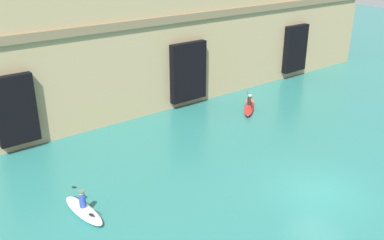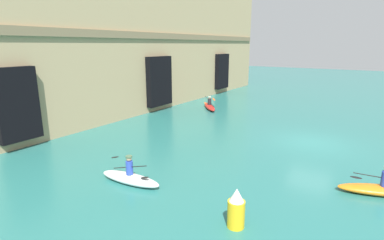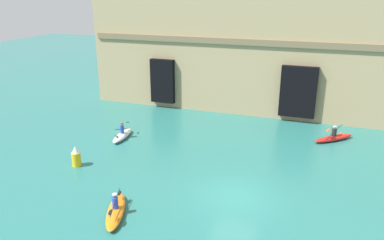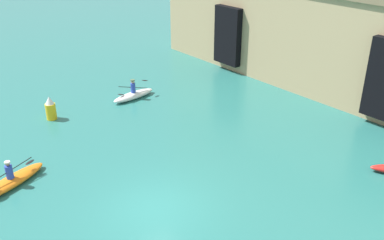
{
  "view_description": "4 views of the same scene",
  "coord_description": "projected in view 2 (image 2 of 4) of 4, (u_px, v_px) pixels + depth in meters",
  "views": [
    {
      "loc": [
        -15.58,
        -10.19,
        11.16
      ],
      "look_at": [
        -2.82,
        6.44,
        2.35
      ],
      "focal_mm": 40.0,
      "sensor_mm": 36.0,
      "label": 1
    },
    {
      "loc": [
        -17.97,
        -3.22,
        5.63
      ],
      "look_at": [
        -3.47,
        6.25,
        1.26
      ],
      "focal_mm": 28.0,
      "sensor_mm": 36.0,
      "label": 2
    },
    {
      "loc": [
        3.65,
        -17.32,
        10.49
      ],
      "look_at": [
        -4.89,
        6.96,
        1.42
      ],
      "focal_mm": 35.0,
      "sensor_mm": 36.0,
      "label": 3
    },
    {
      "loc": [
        11.01,
        -7.3,
        10.13
      ],
      "look_at": [
        -3.95,
        5.04,
        0.77
      ],
      "focal_mm": 40.0,
      "sensor_mm": 36.0,
      "label": 4
    }
  ],
  "objects": [
    {
      "name": "cliff_bluff",
      "position": [
        128.0,
        25.0,
        27.18
      ],
      "size": [
        39.13,
        8.11,
        14.79
      ],
      "color": "tan",
      "rests_on": "ground"
    },
    {
      "name": "kayak_red",
      "position": [
        209.0,
        106.0,
        26.91
      ],
      "size": [
        2.96,
        2.74,
        1.13
      ],
      "rotation": [
        0.0,
        0.0,
        3.87
      ],
      "color": "red",
      "rests_on": "ground"
    },
    {
      "name": "kayak_orange",
      "position": [
        384.0,
        189.0,
        11.52
      ],
      "size": [
        1.97,
        3.38,
        1.14
      ],
      "rotation": [
        0.0,
        0.0,
        5.09
      ],
      "color": "orange",
      "rests_on": "ground"
    },
    {
      "name": "ground_plane",
      "position": [
        313.0,
        143.0,
        17.67
      ],
      "size": [
        120.0,
        120.0,
        0.0
      ],
      "primitive_type": "plane",
      "color": "#28706B"
    },
    {
      "name": "kayak_white",
      "position": [
        130.0,
        178.0,
        12.46
      ],
      "size": [
        0.99,
        2.94,
        1.22
      ],
      "rotation": [
        0.0,
        0.0,
        1.66
      ],
      "color": "white",
      "rests_on": "ground"
    },
    {
      "name": "marker_buoy",
      "position": [
        236.0,
        209.0,
        9.39
      ],
      "size": [
        0.55,
        0.55,
        1.32
      ],
      "color": "yellow",
      "rests_on": "ground"
    }
  ]
}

